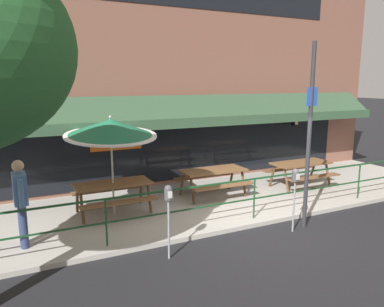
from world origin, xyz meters
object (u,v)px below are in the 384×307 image
(pedestrian_walking, at_px, (21,199))
(street_sign_pole, at_px, (309,136))
(picnic_table_left, at_px, (113,189))
(patio_umbrella_left, at_px, (111,128))
(picnic_table_centre, at_px, (213,175))
(picnic_table_right, at_px, (301,167))
(parking_meter_far, at_px, (295,181))
(parking_meter_near, at_px, (168,200))

(pedestrian_walking, height_order, street_sign_pole, street_sign_pole)
(picnic_table_left, relative_size, patio_umbrella_left, 0.75)
(picnic_table_centre, height_order, picnic_table_right, same)
(street_sign_pole, bearing_deg, pedestrian_walking, 165.84)
(parking_meter_far, bearing_deg, street_sign_pole, 13.52)
(pedestrian_walking, xyz_separation_m, street_sign_pole, (5.75, -1.45, 1.04))
(pedestrian_walking, distance_m, parking_meter_far, 5.56)
(parking_meter_near, distance_m, parking_meter_far, 2.94)
(pedestrian_walking, relative_size, street_sign_pole, 0.42)
(pedestrian_walking, distance_m, parking_meter_near, 2.85)
(picnic_table_left, relative_size, parking_meter_far, 1.27)
(picnic_table_right, bearing_deg, patio_umbrella_left, 178.09)
(parking_meter_far, bearing_deg, picnic_table_left, 141.58)
(picnic_table_right, distance_m, street_sign_pole, 3.34)
(picnic_table_left, xyz_separation_m, parking_meter_near, (0.36, -2.60, 0.44))
(parking_meter_far, bearing_deg, picnic_table_right, 45.66)
(parking_meter_near, xyz_separation_m, street_sign_pole, (3.35, 0.09, 0.95))
(parking_meter_near, bearing_deg, patio_umbrella_left, 97.96)
(picnic_table_left, relative_size, picnic_table_right, 1.00)
(picnic_table_right, xyz_separation_m, patio_umbrella_left, (-5.67, 0.19, 1.47))
(picnic_table_right, bearing_deg, picnic_table_centre, 173.26)
(picnic_table_left, relative_size, parking_meter_near, 1.27)
(picnic_table_right, relative_size, street_sign_pole, 0.44)
(parking_meter_near, relative_size, parking_meter_far, 1.00)
(picnic_table_left, relative_size, picnic_table_centre, 1.00)
(parking_meter_far, bearing_deg, patio_umbrella_left, 141.61)
(picnic_table_right, height_order, pedestrian_walking, pedestrian_walking)
(patio_umbrella_left, distance_m, pedestrian_walking, 2.56)
(picnic_table_right, bearing_deg, parking_meter_far, -134.34)
(picnic_table_left, xyz_separation_m, parking_meter_far, (3.30, -2.62, 0.44))
(picnic_table_centre, bearing_deg, picnic_table_right, -6.74)
(pedestrian_walking, xyz_separation_m, parking_meter_far, (5.34, -1.55, 0.09))
(picnic_table_centre, distance_m, street_sign_pole, 3.13)
(picnic_table_right, height_order, patio_umbrella_left, patio_umbrella_left)
(picnic_table_centre, relative_size, pedestrian_walking, 1.05)
(picnic_table_centre, relative_size, parking_meter_far, 1.27)
(picnic_table_left, height_order, street_sign_pole, street_sign_pole)
(picnic_table_right, bearing_deg, parking_meter_near, -155.56)
(picnic_table_centre, xyz_separation_m, parking_meter_near, (-2.47, -2.75, 0.44))
(pedestrian_walking, bearing_deg, picnic_table_centre, 13.96)
(patio_umbrella_left, bearing_deg, picnic_table_right, -1.91)
(pedestrian_walking, relative_size, parking_meter_far, 1.20)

